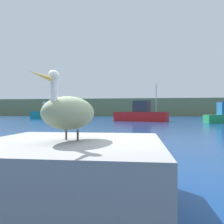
{
  "coord_description": "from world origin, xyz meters",
  "views": [
    {
      "loc": [
        0.45,
        -3.63,
        1.26
      ],
      "look_at": [
        -1.7,
        13.93,
        1.28
      ],
      "focal_mm": 36.85,
      "sensor_mm": 36.0,
      "label": 1
    }
  ],
  "objects": [
    {
      "name": "pier_dock",
      "position": [
        -0.49,
        -0.64,
        0.44
      ],
      "size": [
        2.43,
        2.45,
        0.88
      ],
      "primitive_type": "cube",
      "color": "gray",
      "rests_on": "ground"
    },
    {
      "name": "ground_plane",
      "position": [
        0.0,
        0.0,
        0.0
      ],
      "size": [
        260.0,
        260.0,
        0.0
      ],
      "primitive_type": "plane",
      "color": "navy"
    },
    {
      "name": "hillside_backdrop",
      "position": [
        0.0,
        80.58,
        2.99
      ],
      "size": [
        140.0,
        14.07,
        5.97
      ],
      "primitive_type": "cube",
      "color": "#6B7A51",
      "rests_on": "ground"
    },
    {
      "name": "fishing_boat_red",
      "position": [
        0.55,
        28.97,
        0.96
      ],
      "size": [
        7.76,
        4.61,
        5.2
      ],
      "rotation": [
        0.0,
        0.0,
        -0.36
      ],
      "color": "red",
      "rests_on": "ground"
    },
    {
      "name": "pelican",
      "position": [
        -0.49,
        -0.65,
        1.26
      ],
      "size": [
        0.76,
        1.36,
        0.89
      ],
      "rotation": [
        0.0,
        0.0,
        -1.82
      ],
      "color": "gray",
      "rests_on": "pier_dock"
    },
    {
      "name": "fishing_boat_teal",
      "position": [
        -16.2,
        38.08,
        1.09
      ],
      "size": [
        7.9,
        4.26,
        3.99
      ],
      "rotation": [
        0.0,
        0.0,
        0.28
      ],
      "color": "teal",
      "rests_on": "ground"
    }
  ]
}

